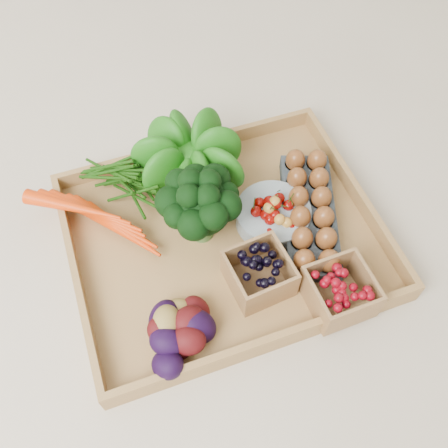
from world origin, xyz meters
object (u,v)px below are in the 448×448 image
object	(u,v)px
broccoli	(201,216)
cherry_bowl	(273,216)
tray	(224,240)
egg_carton	(309,216)

from	to	relation	value
broccoli	cherry_bowl	world-z (taller)	broccoli
tray	egg_carton	world-z (taller)	egg_carton
tray	egg_carton	bearing A→B (deg)	-6.16
egg_carton	cherry_bowl	bearing A→B (deg)	-177.70
cherry_bowl	egg_carton	xyz separation A→B (m)	(0.06, -0.02, -0.00)
broccoli	cherry_bowl	distance (m)	0.14
tray	egg_carton	xyz separation A→B (m)	(0.16, -0.02, 0.02)
cherry_bowl	egg_carton	size ratio (longest dim) A/B	0.52
tray	broccoli	bearing A→B (deg)	146.91
tray	egg_carton	distance (m)	0.16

